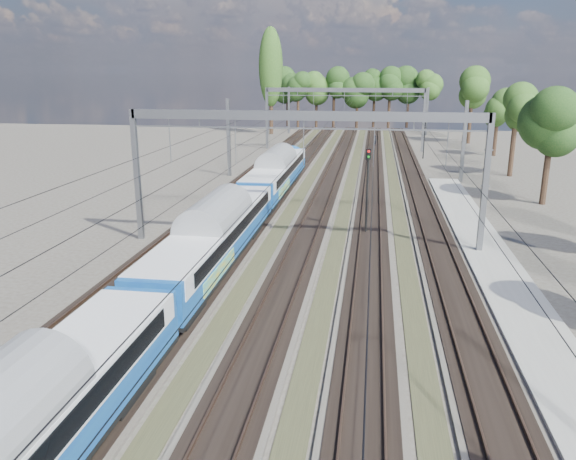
# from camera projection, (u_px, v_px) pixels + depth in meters

# --- Properties ---
(track_bed) EXTENTS (21.00, 130.00, 0.34)m
(track_bed) POSITION_uv_depth(u_px,v_px,m) (323.00, 197.00, 52.27)
(track_bed) COLOR #47423A
(track_bed) RESTS_ON ground
(platform) EXTENTS (3.00, 70.00, 0.30)m
(platform) POSITION_uv_depth(u_px,v_px,m) (526.00, 317.00, 26.76)
(platform) COLOR gray
(platform) RESTS_ON ground
(catenary) EXTENTS (25.65, 130.00, 9.00)m
(catenary) POSITION_uv_depth(u_px,v_px,m) (334.00, 121.00, 57.80)
(catenary) COLOR slate
(catenary) RESTS_ON ground
(tree_belt) EXTENTS (39.98, 99.46, 12.07)m
(tree_belt) POSITION_uv_depth(u_px,v_px,m) (392.00, 90.00, 95.19)
(tree_belt) COLOR black
(tree_belt) RESTS_ON ground
(poplar) EXTENTS (4.40, 4.40, 19.04)m
(poplar) POSITION_uv_depth(u_px,v_px,m) (271.00, 68.00, 101.51)
(poplar) COLOR black
(poplar) RESTS_ON ground
(emu_train) EXTENTS (3.00, 63.36, 4.38)m
(emu_train) POSITION_uv_depth(u_px,v_px,m) (214.00, 230.00, 32.49)
(emu_train) COLOR black
(emu_train) RESTS_ON ground
(worker) EXTENTS (0.43, 0.63, 1.68)m
(worker) POSITION_uv_depth(u_px,v_px,m) (375.00, 141.00, 87.63)
(worker) COLOR black
(worker) RESTS_ON ground
(signal_near) EXTENTS (0.41, 0.38, 6.21)m
(signal_near) POSITION_uv_depth(u_px,v_px,m) (368.00, 181.00, 39.70)
(signal_near) COLOR black
(signal_near) RESTS_ON ground
(signal_far) EXTENTS (0.41, 0.38, 5.80)m
(signal_far) POSITION_uv_depth(u_px,v_px,m) (425.00, 131.00, 74.57)
(signal_far) COLOR black
(signal_far) RESTS_ON ground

